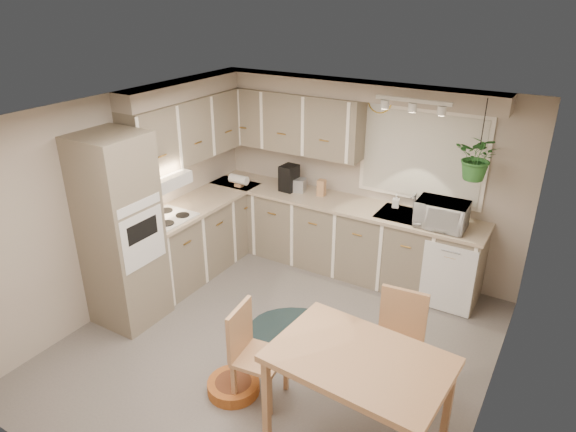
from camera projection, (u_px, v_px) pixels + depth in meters
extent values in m
plane|color=#6A645D|center=(277.00, 346.00, 5.30)|extent=(4.20, 4.20, 0.00)
plane|color=white|center=(274.00, 116.00, 4.31)|extent=(4.20, 4.20, 0.00)
cube|color=#AFA090|center=(364.00, 177.00, 6.45)|extent=(4.00, 0.04, 2.40)
cube|color=#AFA090|center=(95.00, 377.00, 3.16)|extent=(4.00, 0.04, 2.40)
cube|color=#AFA090|center=(124.00, 201.00, 5.74)|extent=(0.04, 4.20, 2.40)
cube|color=#AFA090|center=(500.00, 305.00, 3.87)|extent=(0.04, 4.20, 2.40)
cube|color=gray|center=(200.00, 237.00, 6.59)|extent=(0.60, 1.85, 0.90)
cube|color=gray|center=(337.00, 236.00, 6.61)|extent=(3.60, 0.60, 0.90)
cube|color=tan|center=(198.00, 203.00, 6.39)|extent=(0.64, 1.89, 0.04)
cube|color=tan|center=(338.00, 203.00, 6.41)|extent=(3.64, 0.64, 0.04)
cube|color=gray|center=(121.00, 232.00, 5.35)|extent=(0.65, 0.65, 2.10)
cube|color=silver|center=(143.00, 239.00, 5.20)|extent=(0.02, 0.56, 0.58)
cube|color=gray|center=(191.00, 128.00, 6.18)|extent=(0.35, 2.00, 0.75)
cube|color=gray|center=(289.00, 121.00, 6.52)|extent=(2.00, 0.35, 0.75)
cube|color=#AFA090|center=(186.00, 88.00, 6.00)|extent=(0.30, 2.00, 0.20)
cube|color=#AFA090|center=(349.00, 89.00, 5.97)|extent=(3.60, 0.30, 0.20)
cube|color=silver|center=(167.00, 218.00, 5.93)|extent=(0.52, 0.58, 0.02)
cube|color=silver|center=(161.00, 181.00, 5.75)|extent=(0.40, 0.60, 0.14)
cube|color=silver|center=(421.00, 156.00, 5.93)|extent=(1.40, 0.02, 1.00)
cube|color=white|center=(422.00, 156.00, 5.94)|extent=(1.50, 0.02, 1.10)
cube|color=#999DA0|center=(408.00, 219.00, 6.01)|extent=(0.70, 0.48, 0.10)
cube|color=silver|center=(447.00, 279.00, 5.68)|extent=(0.58, 0.02, 0.83)
cube|color=silver|center=(413.00, 100.00, 5.23)|extent=(0.80, 0.04, 0.04)
cylinder|color=#EBC553|center=(380.00, 100.00, 5.95)|extent=(0.30, 0.03, 0.30)
cube|color=tan|center=(357.00, 399.00, 4.04)|extent=(1.39, 0.98, 0.84)
cube|color=tan|center=(260.00, 356.00, 4.47)|extent=(0.47, 0.47, 0.90)
cube|color=tan|center=(395.00, 347.00, 4.54)|extent=(0.49, 0.49, 0.95)
ellipsoid|color=black|center=(304.00, 333.00, 5.48)|extent=(1.33, 1.09, 0.01)
cylinder|color=#A85D21|center=(234.00, 386.00, 4.69)|extent=(0.51, 0.51, 0.11)
imported|color=silver|center=(442.00, 211.00, 5.65)|extent=(0.55, 0.32, 0.37)
imported|color=silver|center=(396.00, 205.00, 6.19)|extent=(0.11, 0.19, 0.08)
imported|color=#2C6B2B|center=(478.00, 163.00, 5.26)|extent=(0.50, 0.54, 0.38)
cube|color=black|center=(289.00, 178.00, 6.68)|extent=(0.20, 0.24, 0.34)
cube|color=#999DA0|center=(295.00, 185.00, 6.70)|extent=(0.31, 0.22, 0.17)
cube|color=tan|center=(321.00, 188.00, 6.53)|extent=(0.10, 0.10, 0.21)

